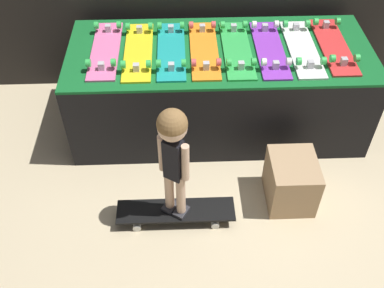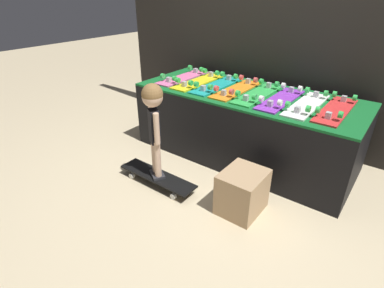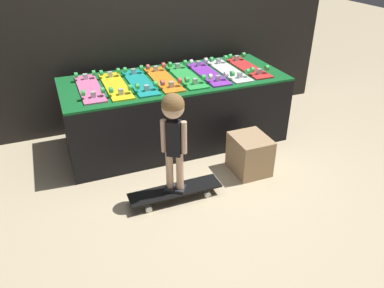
{
  "view_description": "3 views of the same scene",
  "coord_description": "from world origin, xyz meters",
  "views": [
    {
      "loc": [
        -0.3,
        -2.16,
        2.43
      ],
      "look_at": [
        -0.22,
        -0.15,
        0.42
      ],
      "focal_mm": 42.0,
      "sensor_mm": 36.0,
      "label": 1
    },
    {
      "loc": [
        1.25,
        -1.99,
        1.58
      ],
      "look_at": [
        -0.19,
        -0.1,
        0.32
      ],
      "focal_mm": 28.0,
      "sensor_mm": 36.0,
      "label": 2
    },
    {
      "loc": [
        -1.12,
        -2.73,
        1.92
      ],
      "look_at": [
        -0.1,
        -0.18,
        0.34
      ],
      "focal_mm": 35.0,
      "sensor_mm": 36.0,
      "label": 3
    }
  ],
  "objects": [
    {
      "name": "display_rack",
      "position": [
        0.0,
        0.52,
        0.34
      ],
      "size": [
        2.15,
        0.88,
        0.68
      ],
      "color": "black",
      "rests_on": "ground_plane"
    },
    {
      "name": "skateboard_green_on_rack",
      "position": [
        0.11,
        0.51,
        0.69
      ],
      "size": [
        0.19,
        0.72,
        0.09
      ],
      "color": "green",
      "rests_on": "display_rack"
    },
    {
      "name": "skateboard_orange_on_rack",
      "position": [
        -0.11,
        0.51,
        0.69
      ],
      "size": [
        0.19,
        0.72,
        0.09
      ],
      "color": "orange",
      "rests_on": "display_rack"
    },
    {
      "name": "skateboard_on_floor",
      "position": [
        -0.34,
        -0.41,
        0.07
      ],
      "size": [
        0.76,
        0.19,
        0.09
      ],
      "color": "black",
      "rests_on": "ground_plane"
    },
    {
      "name": "skateboard_white_on_rack",
      "position": [
        0.57,
        0.5,
        0.69
      ],
      "size": [
        0.19,
        0.72,
        0.09
      ],
      "color": "white",
      "rests_on": "display_rack"
    },
    {
      "name": "storage_box",
      "position": [
        0.42,
        -0.27,
        0.17
      ],
      "size": [
        0.3,
        0.36,
        0.34
      ],
      "color": "tan",
      "rests_on": "ground_plane"
    },
    {
      "name": "skateboard_red_on_rack",
      "position": [
        0.8,
        0.53,
        0.69
      ],
      "size": [
        0.19,
        0.72,
        0.09
      ],
      "color": "red",
      "rests_on": "display_rack"
    },
    {
      "name": "skateboard_pink_on_rack",
      "position": [
        -0.8,
        0.54,
        0.69
      ],
      "size": [
        0.19,
        0.72,
        0.09
      ],
      "color": "pink",
      "rests_on": "display_rack"
    },
    {
      "name": "ground_plane",
      "position": [
        0.0,
        0.0,
        0.0
      ],
      "size": [
        16.0,
        16.0,
        0.0
      ],
      "primitive_type": "plane",
      "color": "beige"
    },
    {
      "name": "child",
      "position": [
        -0.34,
        -0.41,
        0.67
      ],
      "size": [
        0.19,
        0.17,
        0.83
      ],
      "rotation": [
        0.0,
        0.0,
        -0.55
      ],
      "color": "#2D2D33",
      "rests_on": "skateboard_on_floor"
    },
    {
      "name": "skateboard_purple_on_rack",
      "position": [
        0.34,
        0.5,
        0.69
      ],
      "size": [
        0.19,
        0.72,
        0.09
      ],
      "color": "purple",
      "rests_on": "display_rack"
    },
    {
      "name": "skateboard_yellow_on_rack",
      "position": [
        -0.57,
        0.51,
        0.69
      ],
      "size": [
        0.19,
        0.72,
        0.09
      ],
      "color": "yellow",
      "rests_on": "display_rack"
    },
    {
      "name": "skateboard_teal_on_rack",
      "position": [
        -0.34,
        0.51,
        0.69
      ],
      "size": [
        0.19,
        0.72,
        0.09
      ],
      "color": "teal",
      "rests_on": "display_rack"
    },
    {
      "name": "back_wall",
      "position": [
        0.0,
        1.13,
        1.25
      ],
      "size": [
        4.09,
        0.1,
        2.49
      ],
      "color": "black",
      "rests_on": "ground_plane"
    }
  ]
}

